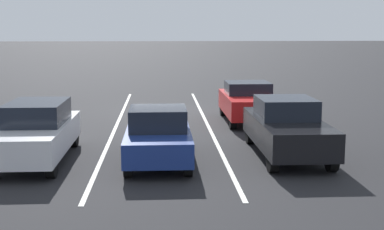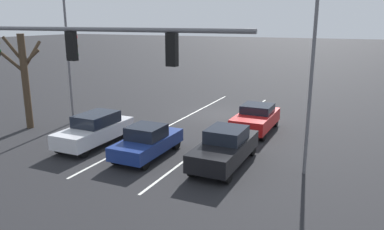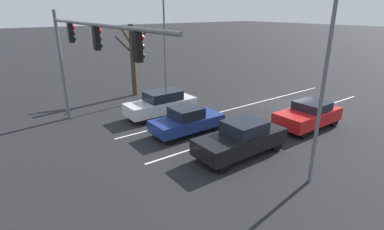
{
  "view_description": "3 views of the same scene",
  "coord_description": "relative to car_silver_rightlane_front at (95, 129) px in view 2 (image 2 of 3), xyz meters",
  "views": [
    {
      "loc": [
        0.05,
        23.33,
        3.65
      ],
      "look_at": [
        -0.74,
        10.07,
        1.46
      ],
      "focal_mm": 50.0,
      "sensor_mm": 36.0,
      "label": 1
    },
    {
      "loc": [
        -8.8,
        23.26,
        6.23
      ],
      "look_at": [
        -1.44,
        7.46,
        1.82
      ],
      "focal_mm": 35.0,
      "sensor_mm": 36.0,
      "label": 2
    },
    {
      "loc": [
        -12.52,
        18.02,
        6.55
      ],
      "look_at": [
        -0.46,
        9.13,
        1.25
      ],
      "focal_mm": 28.0,
      "sensor_mm": 36.0,
      "label": 3
    }
  ],
  "objects": [
    {
      "name": "lane_stripe_left_divider",
      "position": [
        -5.18,
        -5.35,
        -0.82
      ],
      "size": [
        0.12,
        18.68,
        0.01
      ],
      "primitive_type": "cube",
      "color": "silver",
      "rests_on": "ground_plane"
    },
    {
      "name": "car_navy_midlane_front",
      "position": [
        -3.34,
        0.36,
        -0.09
      ],
      "size": [
        1.73,
        4.07,
        1.51
      ],
      "color": "navy",
      "rests_on": "ground_plane"
    },
    {
      "name": "traffic_signal_gantry",
      "position": [
        -1.19,
        4.98,
        4.05
      ],
      "size": [
        12.85,
        0.37,
        6.54
      ],
      "color": "slate",
      "rests_on": "ground_plane"
    },
    {
      "name": "street_lamp_right_shoulder",
      "position": [
        3.9,
        -2.88,
        4.48
      ],
      "size": [
        2.12,
        0.24,
        9.28
      ],
      "color": "slate",
      "rests_on": "ground_plane"
    },
    {
      "name": "car_black_leftlane_front",
      "position": [
        -7.0,
        -0.16,
        -0.0
      ],
      "size": [
        1.79,
        4.61,
        1.65
      ],
      "color": "black",
      "rests_on": "ground_plane"
    },
    {
      "name": "street_lamp_left_shoulder",
      "position": [
        -10.2,
        -0.69,
        3.95
      ],
      "size": [
        1.58,
        0.24,
        8.4
      ],
      "color": "slate",
      "rests_on": "ground_plane"
    },
    {
      "name": "car_silver_rightlane_front",
      "position": [
        0.0,
        0.0,
        0.0
      ],
      "size": [
        1.72,
        4.59,
        1.62
      ],
      "color": "silver",
      "rests_on": "ground_plane"
    },
    {
      "name": "car_red_leftlane_second",
      "position": [
        -6.83,
        -5.81,
        -0.04
      ],
      "size": [
        1.9,
        4.16,
        1.53
      ],
      "color": "red",
      "rests_on": "ground_plane"
    },
    {
      "name": "lane_stripe_center_divider",
      "position": [
        -1.75,
        -5.35,
        -0.82
      ],
      "size": [
        0.12,
        18.68,
        0.01
      ],
      "primitive_type": "cube",
      "color": "silver",
      "rests_on": "ground_plane"
    },
    {
      "name": "ground_plane",
      "position": [
        -3.46,
        -8.69,
        -0.82
      ],
      "size": [
        240.0,
        240.0,
        0.0
      ],
      "primitive_type": "plane",
      "color": "black"
    },
    {
      "name": "bare_tree_near",
      "position": [
        5.63,
        -0.87,
        2.23
      ],
      "size": [
        1.73,
        2.44,
        5.51
      ],
      "color": "#423323",
      "rests_on": "ground_plane"
    }
  ]
}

